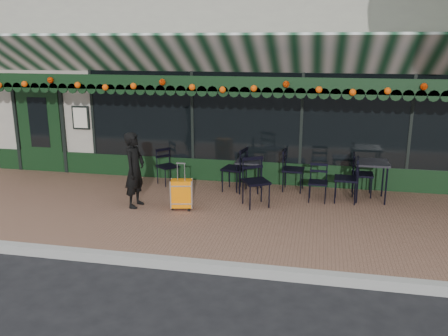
% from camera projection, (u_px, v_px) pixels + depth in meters
% --- Properties ---
extents(ground, '(80.00, 80.00, 0.00)m').
position_uv_depth(ground, '(189.00, 267.00, 6.98)').
color(ground, black).
rests_on(ground, ground).
extents(sidewalk, '(18.00, 4.00, 0.15)m').
position_uv_depth(sidewalk, '(218.00, 215.00, 8.86)').
color(sidewalk, brown).
rests_on(sidewalk, ground).
extents(curb, '(18.00, 0.16, 0.15)m').
position_uv_depth(curb, '(187.00, 265.00, 6.89)').
color(curb, '#9E9E99').
rests_on(curb, ground).
extents(restaurant_building, '(12.00, 9.60, 4.50)m').
position_uv_depth(restaurant_building, '(260.00, 75.00, 13.82)').
color(restaurant_building, '#AAA593').
rests_on(restaurant_building, ground).
extents(woman, '(0.39, 0.56, 1.44)m').
position_uv_depth(woman, '(135.00, 170.00, 8.94)').
color(woman, black).
rests_on(woman, sidewalk).
extents(suitcase, '(0.43, 0.29, 0.90)m').
position_uv_depth(suitcase, '(182.00, 194.00, 8.88)').
color(suitcase, orange).
rests_on(suitcase, sidewalk).
extents(cafe_table_a, '(0.64, 0.64, 0.79)m').
position_uv_depth(cafe_table_a, '(372.00, 166.00, 9.31)').
color(cafe_table_a, black).
rests_on(cafe_table_a, sidewalk).
extents(cafe_table_b, '(0.53, 0.53, 0.66)m').
position_uv_depth(cafe_table_b, '(249.00, 164.00, 9.94)').
color(cafe_table_b, black).
rests_on(cafe_table_b, sidewalk).
extents(chair_a_left, '(0.49, 0.49, 0.92)m').
position_uv_depth(chair_a_left, '(346.00, 179.00, 9.27)').
color(chair_a_left, black).
rests_on(chair_a_left, sidewalk).
extents(chair_a_right, '(0.45, 0.45, 0.87)m').
position_uv_depth(chair_a_right, '(362.00, 175.00, 9.67)').
color(chair_a_right, black).
rests_on(chair_a_right, sidewalk).
extents(chair_a_front, '(0.39, 0.39, 0.76)m').
position_uv_depth(chair_a_front, '(318.00, 183.00, 9.31)').
color(chair_a_front, black).
rests_on(chair_a_front, sidewalk).
extents(chair_b_left, '(0.56, 0.56, 0.95)m').
position_uv_depth(chair_b_left, '(234.00, 169.00, 9.96)').
color(chair_b_left, black).
rests_on(chair_b_left, sidewalk).
extents(chair_b_right, '(0.48, 0.48, 0.90)m').
position_uv_depth(chair_b_right, '(293.00, 170.00, 9.97)').
color(chair_b_right, black).
rests_on(chair_b_right, sidewalk).
extents(chair_b_front, '(0.65, 0.65, 0.95)m').
position_uv_depth(chair_b_front, '(256.00, 182.00, 9.02)').
color(chair_b_front, black).
rests_on(chair_b_front, sidewalk).
extents(chair_solo, '(0.56, 0.56, 0.80)m').
position_uv_depth(chair_solo, '(167.00, 167.00, 10.45)').
color(chair_solo, black).
rests_on(chair_solo, sidewalk).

